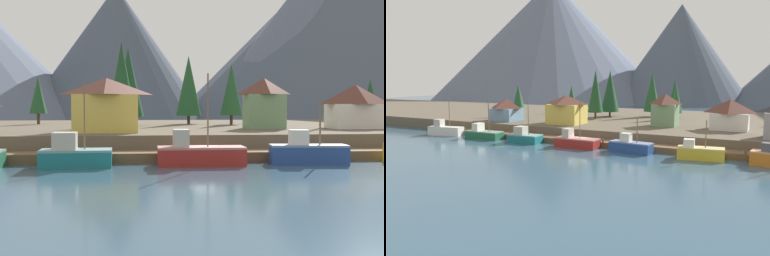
{
  "view_description": "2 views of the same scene",
  "coord_description": "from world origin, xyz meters",
  "views": [
    {
      "loc": [
        -6.29,
        -47.06,
        5.6
      ],
      "look_at": [
        -0.65,
        3.17,
        3.3
      ],
      "focal_mm": 45.56,
      "sensor_mm": 36.0,
      "label": 1
    },
    {
      "loc": [
        31.79,
        -62.31,
        12.56
      ],
      "look_at": [
        -1.98,
        1.76,
        3.1
      ],
      "focal_mm": 35.37,
      "sensor_mm": 36.0,
      "label": 2
    }
  ],
  "objects": [
    {
      "name": "ground_plane",
      "position": [
        0.0,
        20.0,
        -0.5
      ],
      "size": [
        400.0,
        400.0,
        1.0
      ],
      "primitive_type": "cube",
      "color": "#335166"
    },
    {
      "name": "dock",
      "position": [
        0.0,
        1.99,
        0.5
      ],
      "size": [
        80.0,
        4.0,
        1.6
      ],
      "color": "brown",
      "rests_on": "ground_plane"
    },
    {
      "name": "shoreline_bank",
      "position": [
        0.0,
        32.0,
        1.25
      ],
      "size": [
        400.0,
        56.0,
        2.5
      ],
      "primitive_type": "cube",
      "color": "brown",
      "rests_on": "ground_plane"
    },
    {
      "name": "mountain_central_peak",
      "position": [
        -13.95,
        138.85,
        25.21
      ],
      "size": [
        70.78,
        70.78,
        50.43
      ],
      "primitive_type": "cone",
      "color": "#475160",
      "rests_on": "ground_plane"
    },
    {
      "name": "mountain_east_peak",
      "position": [
        63.67,
        139.57,
        31.04
      ],
      "size": [
        96.87,
        96.87,
        62.08
      ],
      "primitive_type": "cone",
      "color": "slate",
      "rests_on": "ground_plane"
    },
    {
      "name": "mountain_far_ridge",
      "position": [
        96.42,
        154.13,
        44.64
      ],
      "size": [
        177.97,
        177.97,
        89.27
      ],
      "primitive_type": "cone",
      "color": "#475160",
      "rests_on": "ground_plane"
    },
    {
      "name": "fishing_boat_teal",
      "position": [
        -12.06,
        -1.86,
        1.13
      ],
      "size": [
        6.54,
        3.38,
        7.91
      ],
      "rotation": [
        0.0,
        0.0,
        0.03
      ],
      "color": "#196B70",
      "rests_on": "ground_plane"
    },
    {
      "name": "fishing_boat_red",
      "position": [
        -0.53,
        -1.78,
        1.07
      ],
      "size": [
        8.25,
        3.27,
        8.65
      ],
      "rotation": [
        0.0,
        0.0,
        -0.02
      ],
      "color": "maroon",
      "rests_on": "ground_plane"
    },
    {
      "name": "fishing_boat_blue",
      "position": [
        10.03,
        -1.77,
        1.1
      ],
      "size": [
        7.56,
        3.29,
        6.18
      ],
      "rotation": [
        0.0,
        0.0,
        -0.11
      ],
      "color": "navy",
      "rests_on": "ground_plane"
    },
    {
      "name": "house_green",
      "position": [
        10.81,
        17.49,
        5.99
      ],
      "size": [
        5.25,
        4.63,
        6.84
      ],
      "color": "#6B8E66",
      "rests_on": "shoreline_bank"
    },
    {
      "name": "house_white",
      "position": [
        23.72,
        17.39,
        5.6
      ],
      "size": [
        7.34,
        5.41,
        6.04
      ],
      "color": "silver",
      "rests_on": "shoreline_bank"
    },
    {
      "name": "house_yellow",
      "position": [
        -9.91,
        11.31,
        5.77
      ],
      "size": [
        7.76,
        6.65,
        6.41
      ],
      "color": "gold",
      "rests_on": "shoreline_bank"
    },
    {
      "name": "conifer_near_left",
      "position": [
        2.4,
        35.51,
        9.02
      ],
      "size": [
        4.35,
        4.35,
        11.61
      ],
      "color": "#4C3823",
      "rests_on": "shoreline_bank"
    },
    {
      "name": "conifer_near_right",
      "position": [
        -8.52,
        23.57,
        9.47
      ],
      "size": [
        3.87,
        3.87,
        12.25
      ],
      "color": "#4C3823",
      "rests_on": "shoreline_bank"
    },
    {
      "name": "conifer_mid_left",
      "position": [
        -7.69,
        30.87,
        9.31
      ],
      "size": [
        4.89,
        4.89,
        12.26
      ],
      "color": "#4C3823",
      "rests_on": "shoreline_bank"
    },
    {
      "name": "conifer_mid_right",
      "position": [
        -22.87,
        37.27,
        7.4
      ],
      "size": [
        2.92,
        2.92,
        8.04
      ],
      "color": "#4C3823",
      "rests_on": "shoreline_bank"
    },
    {
      "name": "conifer_back_left",
      "position": [
        34.41,
        34.58,
        7.07
      ],
      "size": [
        2.63,
        2.63,
        7.82
      ],
      "color": "#4C3823",
      "rests_on": "shoreline_bank"
    },
    {
      "name": "conifer_centre",
      "position": [
        9.19,
        32.36,
        8.26
      ],
      "size": [
        3.75,
        3.75,
        9.98
      ],
      "color": "#4C3823",
      "rests_on": "shoreline_bank"
    }
  ]
}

